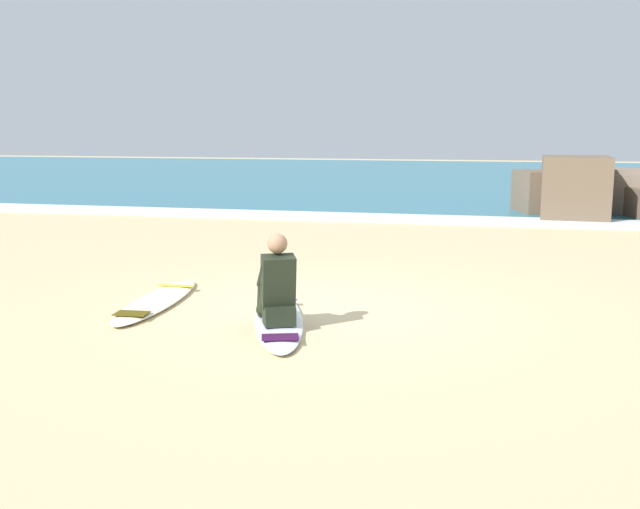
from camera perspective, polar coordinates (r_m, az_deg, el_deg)
name	(u,v)px	position (r m, az deg, el deg)	size (l,w,h in m)	color
ground_plane	(324,311)	(8.42, 0.31, -4.44)	(80.00, 80.00, 0.00)	#CCB584
sea	(443,178)	(30.12, 9.63, 5.95)	(80.00, 28.00, 0.10)	teal
breaking_foam	(405,219)	(16.52, 6.69, 2.81)	(80.00, 0.90, 0.11)	white
surfboard_main	(279,319)	(7.95, -3.28, -5.07)	(1.27, 2.62, 0.08)	silver
surfer_seated	(277,288)	(7.61, -3.40, -2.65)	(0.60, 0.77, 0.95)	black
surfboard_spare_near	(157,301)	(8.98, -12.68, -3.55)	(0.70, 2.41, 0.08)	#EFE5C6
rock_outcrop_distant	(599,194)	(18.05, 21.06, 4.48)	(3.97, 3.13, 1.46)	brown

